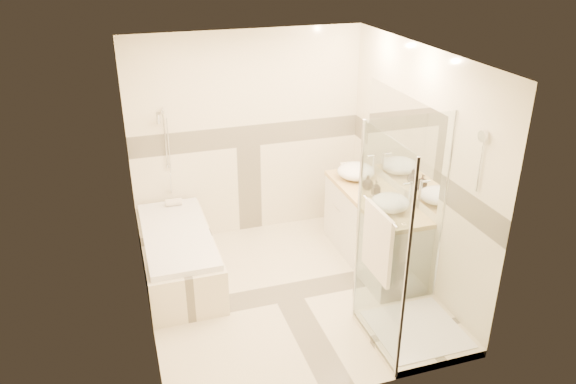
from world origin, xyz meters
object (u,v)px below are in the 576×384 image
object	(u,v)px
vessel_sink_near	(356,171)
amenity_bottle_a	(376,189)
amenity_bottle_b	(368,182)
vessel_sink_far	(390,203)
shower_enclosure	(405,289)
vanity	(373,229)
bathtub	(178,253)

from	to	relation	value
vessel_sink_near	amenity_bottle_a	world-z (taller)	amenity_bottle_a
amenity_bottle_b	vessel_sink_near	bearing A→B (deg)	90.00
vessel_sink_far	shower_enclosure	bearing A→B (deg)	-106.95
vanity	vessel_sink_far	size ratio (longest dim) A/B	4.04
vanity	shower_enclosure	bearing A→B (deg)	-102.97
bathtub	vessel_sink_near	xyz separation A→B (m)	(2.13, 0.14, 0.63)
vessel_sink_far	amenity_bottle_b	size ratio (longest dim) A/B	2.46
shower_enclosure	vessel_sink_near	xyz separation A→B (m)	(0.27, 1.76, 0.43)
shower_enclosure	amenity_bottle_a	xyz separation A→B (m)	(0.27, 1.23, 0.44)
vanity	amenity_bottle_b	distance (m)	0.53
amenity_bottle_a	vessel_sink_near	bearing A→B (deg)	90.00
bathtub	vanity	bearing A→B (deg)	-9.25
shower_enclosure	vanity	bearing A→B (deg)	77.03
vanity	shower_enclosure	distance (m)	1.31
shower_enclosure	vessel_sink_far	bearing A→B (deg)	73.05
bathtub	shower_enclosure	xyz separation A→B (m)	(1.86, -1.62, 0.20)
shower_enclosure	amenity_bottle_a	distance (m)	1.33
amenity_bottle_a	amenity_bottle_b	xyz separation A→B (m)	(0.00, 0.20, -0.01)
vanity	shower_enclosure	world-z (taller)	shower_enclosure
vanity	amenity_bottle_a	distance (m)	0.52
vessel_sink_near	amenity_bottle_b	world-z (taller)	vessel_sink_near
amenity_bottle_b	amenity_bottle_a	bearing A→B (deg)	-90.00
vanity	bathtub	bearing A→B (deg)	170.75
bathtub	amenity_bottle_a	world-z (taller)	amenity_bottle_a
vessel_sink_far	vanity	bearing A→B (deg)	86.96
amenity_bottle_b	shower_enclosure	bearing A→B (deg)	-100.75
bathtub	amenity_bottle_b	distance (m)	2.23
bathtub	vessel_sink_far	world-z (taller)	vessel_sink_far
amenity_bottle_a	vessel_sink_far	bearing A→B (deg)	-90.00
shower_enclosure	vessel_sink_far	size ratio (longest dim) A/B	5.09
vessel_sink_near	amenity_bottle_a	size ratio (longest dim) A/B	2.41
bathtub	amenity_bottle_a	distance (m)	2.26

